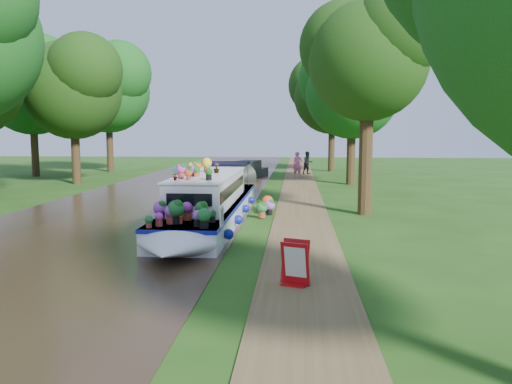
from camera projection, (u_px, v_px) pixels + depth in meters
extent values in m
plane|color=#1B4310|center=(269.00, 226.00, 18.06)|extent=(100.00, 100.00, 0.00)
cube|color=black|center=(108.00, 224.00, 18.54)|extent=(10.00, 100.00, 0.02)
cube|color=brown|center=(302.00, 227.00, 17.96)|extent=(2.20, 100.00, 0.03)
cube|color=white|center=(213.00, 210.00, 19.42)|extent=(2.20, 12.00, 0.75)
cube|color=navy|center=(213.00, 202.00, 19.39)|extent=(2.24, 12.04, 0.12)
cube|color=white|center=(209.00, 189.00, 18.52)|extent=(1.80, 7.00, 1.05)
cube|color=white|center=(209.00, 174.00, 18.46)|extent=(1.90, 7.10, 0.06)
cube|color=black|center=(234.00, 187.00, 18.44)|extent=(0.03, 6.40, 0.38)
cube|color=black|center=(185.00, 187.00, 18.59)|extent=(0.03, 6.40, 0.38)
cube|color=black|center=(228.00, 164.00, 23.50)|extent=(1.90, 2.40, 0.10)
cube|color=white|center=(222.00, 216.00, 13.91)|extent=(0.04, 0.45, 0.55)
imported|color=#134A17|center=(175.00, 174.00, 15.77)|extent=(0.24, 0.18, 0.43)
imported|color=#134A17|center=(216.00, 168.00, 18.66)|extent=(0.28, 0.28, 0.39)
cylinder|color=#2F200F|center=(365.00, 160.00, 20.45)|extent=(0.56, 0.56, 4.55)
sphere|color=black|center=(368.00, 61.00, 19.98)|extent=(4.80, 4.80, 4.80)
sphere|color=black|center=(397.00, 32.00, 19.07)|extent=(3.60, 3.60, 3.60)
sphere|color=black|center=(345.00, 46.00, 20.79)|extent=(3.84, 3.84, 3.84)
cylinder|color=#2F200F|center=(351.00, 155.00, 32.31)|extent=(0.56, 0.56, 3.85)
sphere|color=#134A17|center=(352.00, 92.00, 31.83)|extent=(6.00, 6.00, 6.00)
sphere|color=#134A17|center=(374.00, 71.00, 30.70)|extent=(4.50, 4.50, 4.50)
sphere|color=#134A17|center=(335.00, 79.00, 32.84)|extent=(4.80, 4.80, 4.80)
cylinder|color=#2F200F|center=(331.00, 147.00, 43.22)|extent=(0.56, 0.56, 4.20)
sphere|color=black|center=(332.00, 95.00, 42.69)|extent=(6.60, 6.60, 6.60)
sphere|color=black|center=(350.00, 78.00, 41.44)|extent=(4.95, 4.95, 4.95)
sphere|color=black|center=(318.00, 85.00, 43.80)|extent=(5.28, 5.28, 5.28)
cylinder|color=#2F200F|center=(76.00, 155.00, 32.76)|extent=(0.56, 0.56, 3.85)
sphere|color=black|center=(73.00, 91.00, 32.27)|extent=(6.20, 6.20, 6.20)
sphere|color=black|center=(85.00, 70.00, 31.10)|extent=(4.65, 4.65, 4.65)
sphere|color=black|center=(64.00, 79.00, 33.32)|extent=(4.96, 4.96, 4.96)
cylinder|color=#2F200F|center=(110.00, 146.00, 42.74)|extent=(0.56, 0.56, 4.38)
sphere|color=#134A17|center=(108.00, 91.00, 42.19)|extent=(7.00, 7.00, 7.00)
sphere|color=#134A17|center=(119.00, 73.00, 40.87)|extent=(5.25, 5.25, 5.25)
sphere|color=#134A17|center=(99.00, 80.00, 43.37)|extent=(5.60, 5.60, 5.60)
cylinder|color=#2F200F|center=(35.00, 149.00, 38.13)|extent=(0.56, 0.56, 4.20)
sphere|color=#134A17|center=(32.00, 90.00, 37.59)|extent=(6.80, 6.80, 6.80)
sphere|color=#134A17|center=(41.00, 69.00, 36.31)|extent=(5.10, 5.10, 5.10)
sphere|color=#134A17|center=(24.00, 78.00, 38.74)|extent=(5.44, 5.44, 5.44)
cube|color=black|center=(247.00, 173.00, 37.57)|extent=(2.97, 6.00, 0.58)
cube|color=black|center=(246.00, 165.00, 37.02)|extent=(2.10, 3.58, 0.67)
cube|color=#B80D12|center=(295.00, 284.00, 11.10)|extent=(0.66, 0.60, 0.03)
cube|color=#B80D12|center=(295.00, 264.00, 10.93)|extent=(0.67, 0.43, 0.98)
cube|color=#B80D12|center=(295.00, 261.00, 11.16)|extent=(0.67, 0.43, 0.98)
cube|color=white|center=(295.00, 262.00, 10.88)|extent=(0.51, 0.31, 0.69)
imported|color=#E05C92|center=(298.00, 165.00, 37.26)|extent=(0.80, 0.64, 1.90)
imported|color=black|center=(308.00, 163.00, 40.08)|extent=(1.12, 1.05, 1.82)
imported|color=#275E1C|center=(261.00, 204.00, 22.15)|extent=(0.49, 0.46, 0.45)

